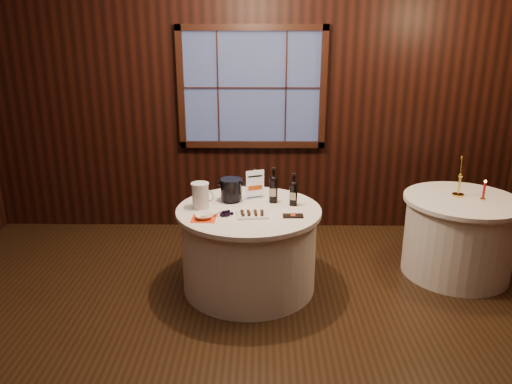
{
  "coord_description": "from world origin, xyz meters",
  "views": [
    {
      "loc": [
        0.12,
        -3.12,
        2.3
      ],
      "look_at": [
        0.07,
        0.9,
        0.96
      ],
      "focal_mm": 35.0,
      "sensor_mm": 36.0,
      "label": 1
    }
  ],
  "objects_px": {
    "ice_bucket": "(231,190)",
    "glass_pitcher": "(201,195)",
    "side_table": "(458,236)",
    "cracker_bowl": "(204,216)",
    "brass_candlestick": "(460,182)",
    "red_candle": "(484,192)",
    "grape_bunch": "(226,214)",
    "port_bottle_left": "(273,187)",
    "chocolate_plate": "(252,214)",
    "sign_stand": "(255,189)",
    "main_table": "(249,248)",
    "chocolate_box": "(293,216)",
    "port_bottle_right": "(293,192)"
  },
  "relations": [
    {
      "from": "port_bottle_right",
      "to": "ice_bucket",
      "type": "height_order",
      "value": "port_bottle_right"
    },
    {
      "from": "main_table",
      "to": "chocolate_plate",
      "type": "bearing_deg",
      "value": -78.78
    },
    {
      "from": "main_table",
      "to": "glass_pitcher",
      "type": "xyz_separation_m",
      "value": [
        -0.42,
        0.02,
        0.5
      ]
    },
    {
      "from": "glass_pitcher",
      "to": "chocolate_plate",
      "type": "bearing_deg",
      "value": -6.86
    },
    {
      "from": "main_table",
      "to": "brass_candlestick",
      "type": "distance_m",
      "value": 2.07
    },
    {
      "from": "port_bottle_left",
      "to": "chocolate_plate",
      "type": "distance_m",
      "value": 0.41
    },
    {
      "from": "side_table",
      "to": "red_candle",
      "type": "xyz_separation_m",
      "value": [
        0.16,
        -0.04,
        0.46
      ]
    },
    {
      "from": "port_bottle_left",
      "to": "port_bottle_right",
      "type": "bearing_deg",
      "value": -13.69
    },
    {
      "from": "ice_bucket",
      "to": "red_candle",
      "type": "distance_m",
      "value": 2.33
    },
    {
      "from": "port_bottle_left",
      "to": "chocolate_plate",
      "type": "xyz_separation_m",
      "value": [
        -0.18,
        -0.35,
        -0.13
      ]
    },
    {
      "from": "port_bottle_left",
      "to": "port_bottle_right",
      "type": "xyz_separation_m",
      "value": [
        0.18,
        -0.08,
        -0.01
      ]
    },
    {
      "from": "side_table",
      "to": "ice_bucket",
      "type": "height_order",
      "value": "ice_bucket"
    },
    {
      "from": "main_table",
      "to": "red_candle",
      "type": "height_order",
      "value": "red_candle"
    },
    {
      "from": "cracker_bowl",
      "to": "side_table",
      "type": "bearing_deg",
      "value": 13.01
    },
    {
      "from": "main_table",
      "to": "chocolate_plate",
      "type": "relative_size",
      "value": 4.52
    },
    {
      "from": "sign_stand",
      "to": "brass_candlestick",
      "type": "xyz_separation_m",
      "value": [
        1.92,
        0.09,
        0.05
      ]
    },
    {
      "from": "grape_bunch",
      "to": "brass_candlestick",
      "type": "bearing_deg",
      "value": 14.51
    },
    {
      "from": "main_table",
      "to": "port_bottle_right",
      "type": "xyz_separation_m",
      "value": [
        0.4,
        0.09,
        0.51
      ]
    },
    {
      "from": "cracker_bowl",
      "to": "red_candle",
      "type": "distance_m",
      "value": 2.58
    },
    {
      "from": "sign_stand",
      "to": "side_table",
      "type": "bearing_deg",
      "value": -20.54
    },
    {
      "from": "main_table",
      "to": "port_bottle_left",
      "type": "distance_m",
      "value": 0.59
    },
    {
      "from": "port_bottle_right",
      "to": "grape_bunch",
      "type": "height_order",
      "value": "port_bottle_right"
    },
    {
      "from": "port_bottle_right",
      "to": "brass_candlestick",
      "type": "bearing_deg",
      "value": 23.67
    },
    {
      "from": "port_bottle_right",
      "to": "glass_pitcher",
      "type": "xyz_separation_m",
      "value": [
        -0.82,
        -0.07,
        -0.01
      ]
    },
    {
      "from": "port_bottle_left",
      "to": "chocolate_plate",
      "type": "height_order",
      "value": "port_bottle_left"
    },
    {
      "from": "grape_bunch",
      "to": "cracker_bowl",
      "type": "distance_m",
      "value": 0.19
    },
    {
      "from": "ice_bucket",
      "to": "chocolate_plate",
      "type": "xyz_separation_m",
      "value": [
        0.2,
        -0.37,
        -0.1
      ]
    },
    {
      "from": "glass_pitcher",
      "to": "red_candle",
      "type": "distance_m",
      "value": 2.6
    },
    {
      "from": "main_table",
      "to": "glass_pitcher",
      "type": "relative_size",
      "value": 5.64
    },
    {
      "from": "sign_stand",
      "to": "chocolate_plate",
      "type": "height_order",
      "value": "sign_stand"
    },
    {
      "from": "port_bottle_left",
      "to": "red_candle",
      "type": "distance_m",
      "value": 1.95
    },
    {
      "from": "chocolate_plate",
      "to": "grape_bunch",
      "type": "distance_m",
      "value": 0.22
    },
    {
      "from": "ice_bucket",
      "to": "glass_pitcher",
      "type": "xyz_separation_m",
      "value": [
        -0.26,
        -0.18,
        0.0
      ]
    },
    {
      "from": "ice_bucket",
      "to": "brass_candlestick",
      "type": "relative_size",
      "value": 0.53
    },
    {
      "from": "main_table",
      "to": "cracker_bowl",
      "type": "distance_m",
      "value": 0.6
    },
    {
      "from": "side_table",
      "to": "cracker_bowl",
      "type": "xyz_separation_m",
      "value": [
        -2.37,
        -0.55,
        0.4
      ]
    },
    {
      "from": "brass_candlestick",
      "to": "red_candle",
      "type": "distance_m",
      "value": 0.23
    },
    {
      "from": "cracker_bowl",
      "to": "sign_stand",
      "type": "bearing_deg",
      "value": 51.28
    },
    {
      "from": "brass_candlestick",
      "to": "red_candle",
      "type": "relative_size",
      "value": 2.1
    },
    {
      "from": "sign_stand",
      "to": "port_bottle_left",
      "type": "height_order",
      "value": "port_bottle_left"
    },
    {
      "from": "grape_bunch",
      "to": "brass_candlestick",
      "type": "distance_m",
      "value": 2.23
    },
    {
      "from": "side_table",
      "to": "chocolate_box",
      "type": "distance_m",
      "value": 1.74
    },
    {
      "from": "chocolate_box",
      "to": "ice_bucket",
      "type": "bearing_deg",
      "value": 143.79
    },
    {
      "from": "port_bottle_left",
      "to": "glass_pitcher",
      "type": "relative_size",
      "value": 1.44
    },
    {
      "from": "main_table",
      "to": "chocolate_box",
      "type": "bearing_deg",
      "value": -26.88
    },
    {
      "from": "grape_bunch",
      "to": "ice_bucket",
      "type": "bearing_deg",
      "value": 87.09
    },
    {
      "from": "port_bottle_right",
      "to": "chocolate_box",
      "type": "distance_m",
      "value": 0.31
    },
    {
      "from": "side_table",
      "to": "red_candle",
      "type": "relative_size",
      "value": 5.73
    },
    {
      "from": "port_bottle_left",
      "to": "port_bottle_right",
      "type": "distance_m",
      "value": 0.19
    },
    {
      "from": "sign_stand",
      "to": "glass_pitcher",
      "type": "height_order",
      "value": "sign_stand"
    }
  ]
}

